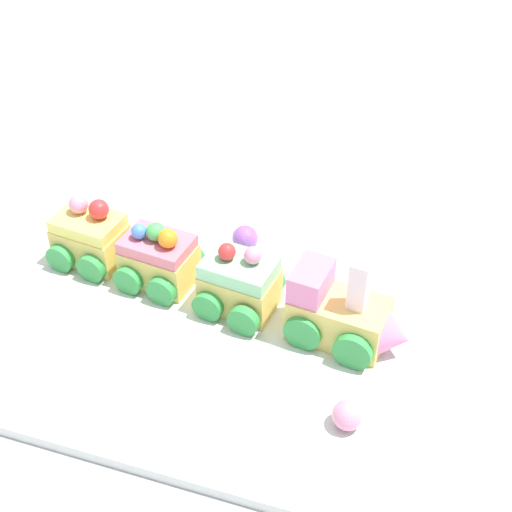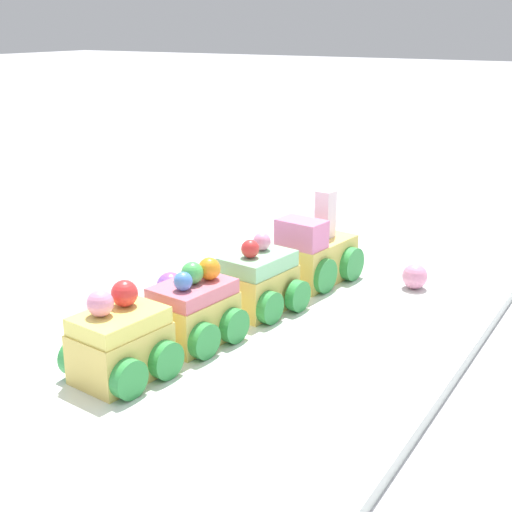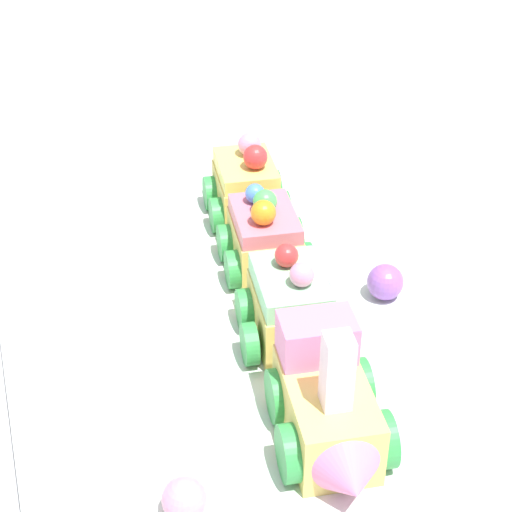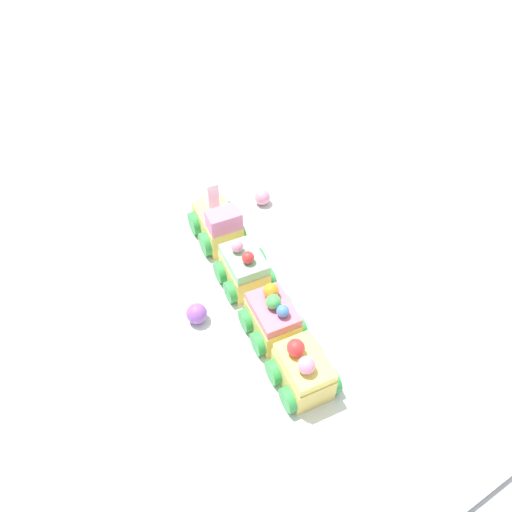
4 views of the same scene
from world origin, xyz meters
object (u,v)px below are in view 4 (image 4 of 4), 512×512
at_px(cake_car_strawberry, 273,318).
at_px(cake_car_lemon, 303,371).
at_px(cake_car_mint, 244,270).
at_px(gumball_purple, 198,315).
at_px(gumball_pink, 262,197).
at_px(cake_train_locomotive, 216,221).

height_order(cake_car_strawberry, cake_car_lemon, cake_car_lemon).
height_order(cake_car_mint, gumball_purple, cake_car_mint).
distance_m(cake_car_lemon, gumball_purple, 0.16).
bearing_deg(gumball_pink, cake_car_mint, 139.76).
bearing_deg(gumball_pink, cake_car_lemon, 156.36).
distance_m(cake_train_locomotive, cake_car_strawberry, 0.20).
relative_size(cake_car_mint, gumball_pink, 2.93).
distance_m(cake_car_strawberry, gumball_pink, 0.25).
bearing_deg(cake_car_mint, cake_train_locomotive, -0.05).
relative_size(cake_car_mint, cake_car_strawberry, 1.00).
bearing_deg(cake_train_locomotive, gumball_purple, 149.93).
relative_size(cake_train_locomotive, cake_car_lemon, 1.51).
bearing_deg(gumball_pink, gumball_purple, 128.52).
xyz_separation_m(cake_car_lemon, gumball_purple, (0.15, 0.07, -0.01)).
xyz_separation_m(cake_car_strawberry, cake_car_lemon, (-0.08, 0.01, 0.00)).
bearing_deg(gumball_pink, cake_train_locomotive, 104.61).
bearing_deg(gumball_purple, cake_car_mint, -73.24).
xyz_separation_m(cake_car_strawberry, gumball_purple, (0.06, 0.08, -0.01)).
relative_size(cake_car_mint, cake_car_lemon, 1.00).
height_order(cake_train_locomotive, gumball_pink, cake_train_locomotive).
bearing_deg(cake_train_locomotive, cake_car_lemon, 179.91).
bearing_deg(cake_train_locomotive, cake_car_mint, 179.95).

